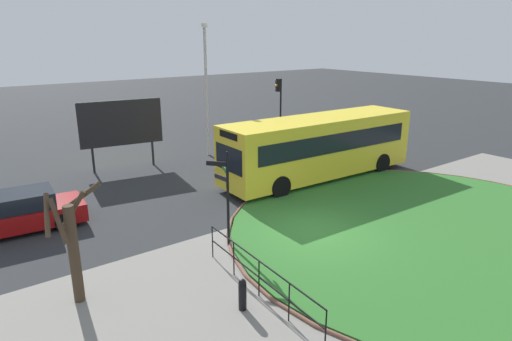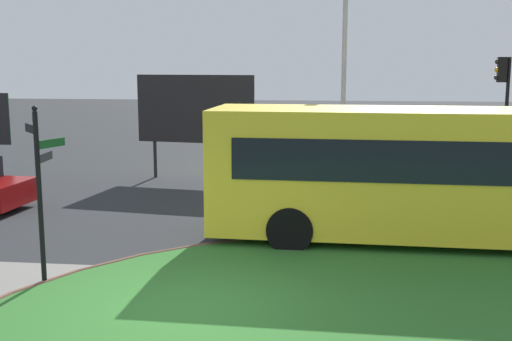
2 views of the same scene
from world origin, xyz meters
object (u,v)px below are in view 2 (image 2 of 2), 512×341
at_px(signpost_directional, 40,182).
at_px(lamppost_tall, 344,64).
at_px(traffic_light_near, 503,94).
at_px(billboard_right, 195,111).
at_px(bus_yellow, 444,172).

xyz_separation_m(signpost_directional, lamppost_tall, (5.58, 10.60, 2.07)).
bearing_deg(traffic_light_near, billboard_right, -1.27).
height_order(bus_yellow, traffic_light_near, traffic_light_near).
xyz_separation_m(bus_yellow, lamppost_tall, (-2.06, 7.09, 2.35)).
relative_size(signpost_directional, traffic_light_near, 0.78).
distance_m(bus_yellow, lamppost_tall, 7.75).
distance_m(bus_yellow, traffic_light_near, 7.35).
xyz_separation_m(signpost_directional, traffic_light_near, (10.54, 10.11, 1.14)).
bearing_deg(billboard_right, bus_yellow, -37.53).
relative_size(bus_yellow, lamppost_tall, 1.40).
bearing_deg(billboard_right, traffic_light_near, 4.44).
bearing_deg(bus_yellow, lamppost_tall, -72.00).
bearing_deg(lamppost_tall, billboard_right, 178.23).
xyz_separation_m(bus_yellow, traffic_light_near, (2.89, 6.61, 1.43)).
distance_m(signpost_directional, bus_yellow, 8.42).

